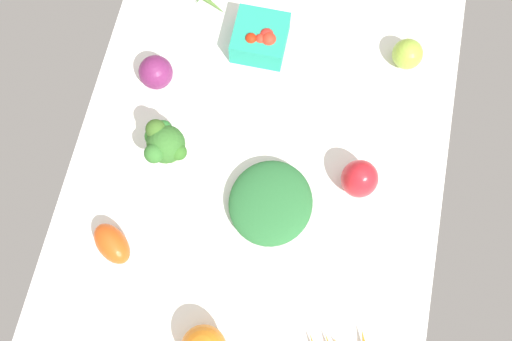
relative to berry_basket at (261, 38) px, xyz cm
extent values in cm
cube|color=white|center=(-29.22, -5.15, -4.30)|extent=(104.00, 76.00, 2.00)
cube|color=teal|center=(0.16, 0.13, -0.29)|extent=(11.26, 11.26, 6.02)
sphere|color=red|center=(-1.71, -0.33, 2.21)|extent=(2.47, 2.47, 2.47)
sphere|color=red|center=(-0.38, -1.41, 1.95)|extent=(3.24, 3.24, 3.24)
sphere|color=red|center=(-1.44, -2.02, 2.28)|extent=(3.30, 3.30, 3.30)
sphere|color=red|center=(-2.07, 1.64, 2.43)|extent=(2.55, 2.55, 2.55)
ellipsoid|color=#E55318|center=(-49.71, 18.90, -0.55)|extent=(9.98, 10.53, 5.51)
ellipsoid|color=red|center=(-27.50, -25.59, 1.18)|extent=(8.44, 8.44, 8.96)
cylinder|color=#9CCA7A|center=(-29.36, 12.85, -1.16)|extent=(2.98, 2.98, 4.28)
sphere|color=#36702B|center=(-29.36, 12.85, 3.85)|extent=(7.65, 7.65, 7.65)
sphere|color=#307728|center=(-27.94, 15.56, 3.40)|extent=(3.98, 3.98, 3.98)
sphere|color=#37762F|center=(-32.10, 14.22, 5.57)|extent=(3.88, 3.88, 3.88)
sphere|color=#357026|center=(-30.42, 9.98, 4.26)|extent=(3.36, 3.36, 3.36)
sphere|color=#3D6925|center=(-27.29, 15.11, 5.73)|extent=(4.05, 4.05, 4.05)
sphere|color=#2E772F|center=(-26.54, 14.03, 4.55)|extent=(3.67, 3.67, 3.67)
sphere|color=#732359|center=(-12.79, 19.86, 0.31)|extent=(7.22, 7.22, 7.22)
sphere|color=#96BA3C|center=(2.66, -31.47, -0.03)|extent=(6.55, 6.55, 6.55)
ellipsoid|color=#2B6D36|center=(-35.32, -9.39, -0.87)|extent=(18.91, 17.88, 4.87)
cone|color=#578036|center=(7.65, 12.34, -2.61)|extent=(4.60, 6.92, 1.38)
camera|label=1|loc=(-66.39, -12.98, 113.36)|focal=42.08mm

